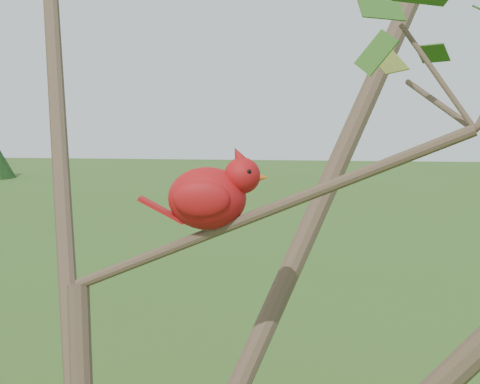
{
  "coord_description": "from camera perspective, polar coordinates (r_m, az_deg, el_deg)",
  "views": [
    {
      "loc": [
        0.4,
        -1.0,
        2.21
      ],
      "look_at": [
        0.22,
        0.09,
        2.11
      ],
      "focal_mm": 55.0,
      "sensor_mm": 36.0,
      "label": 1
    }
  ],
  "objects": [
    {
      "name": "distant_trees",
      "position": [
        24.62,
        -2.47,
        3.93
      ],
      "size": [
        41.01,
        10.35,
        3.26
      ],
      "color": "#3D2D21",
      "rests_on": "ground"
    },
    {
      "name": "crabapple_tree",
      "position": [
        1.05,
        -11.38,
        0.47
      ],
      "size": [
        2.35,
        2.05,
        2.95
      ],
      "color": "#3D2D21",
      "rests_on": "ground"
    },
    {
      "name": "cardinal",
      "position": [
        1.11,
        -2.23,
        -0.24
      ],
      "size": [
        0.2,
        0.11,
        0.14
      ],
      "rotation": [
        0.0,
        0.0,
        0.11
      ],
      "color": "#AC120E",
      "rests_on": "ground"
    }
  ]
}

